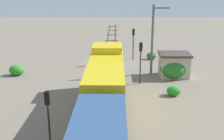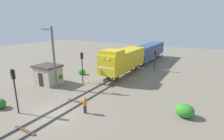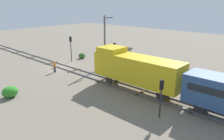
% 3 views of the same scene
% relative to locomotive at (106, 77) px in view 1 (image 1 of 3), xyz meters
% --- Properties ---
extents(ground_plane, '(112.65, 112.65, 0.00)m').
position_rel_locomotive_xyz_m(ground_plane, '(0.00, -14.62, -2.77)').
color(ground_plane, '#756B5B').
extents(railway_track, '(2.40, 75.10, 0.16)m').
position_rel_locomotive_xyz_m(railway_track, '(0.00, -14.62, -2.70)').
color(railway_track, '#595960').
rests_on(railway_track, ground).
extents(locomotive, '(2.90, 11.60, 4.60)m').
position_rel_locomotive_xyz_m(locomotive, '(0.00, 0.00, 0.00)').
color(locomotive, gold).
rests_on(locomotive, railway_track).
extents(traffic_signal_near, '(0.32, 0.34, 4.39)m').
position_rel_locomotive_xyz_m(traffic_signal_near, '(-3.20, -16.25, 0.27)').
color(traffic_signal_near, '#262628').
rests_on(traffic_signal_near, ground).
extents(traffic_signal_mid, '(0.32, 0.34, 4.48)m').
position_rel_locomotive_xyz_m(traffic_signal_mid, '(-3.40, -6.24, 0.33)').
color(traffic_signal_mid, '#262628').
rests_on(traffic_signal_mid, ground).
extents(traffic_signal_far, '(0.32, 0.34, 3.62)m').
position_rel_locomotive_xyz_m(traffic_signal_far, '(3.60, 5.49, -0.24)').
color(traffic_signal_far, '#262628').
rests_on(traffic_signal_far, ground).
extents(worker_near_track, '(0.38, 0.38, 1.70)m').
position_rel_locomotive_xyz_m(worker_near_track, '(2.40, -13.02, -1.78)').
color(worker_near_track, '#262B38').
rests_on(worker_near_track, ground).
extents(catenary_mast, '(1.94, 0.28, 8.10)m').
position_rel_locomotive_xyz_m(catenary_mast, '(-5.06, -9.75, 1.53)').
color(catenary_mast, '#595960').
rests_on(catenary_mast, ground).
extents(relay_hut, '(3.50, 2.90, 2.74)m').
position_rel_locomotive_xyz_m(relay_hut, '(-7.50, -8.87, -1.38)').
color(relay_hut, '#B2A893').
rests_on(relay_hut, ground).
extents(bush_near, '(1.34, 1.09, 0.97)m').
position_rel_locomotive_xyz_m(bush_near, '(-6.36, -2.87, -2.29)').
color(bush_near, '#228A26').
rests_on(bush_near, ground).
extents(bush_mid, '(2.88, 2.36, 2.10)m').
position_rel_locomotive_xyz_m(bush_mid, '(-7.26, -8.09, -1.73)').
color(bush_mid, '#257226').
rests_on(bush_mid, ground).
extents(bush_far, '(1.74, 1.42, 1.26)m').
position_rel_locomotive_xyz_m(bush_far, '(10.81, -8.93, -2.14)').
color(bush_far, '#2E8626').
rests_on(bush_far, ground).
extents(bush_back, '(1.38, 1.13, 1.01)m').
position_rel_locomotive_xyz_m(bush_back, '(-5.86, -16.56, -2.27)').
color(bush_back, '#2E6626').
rests_on(bush_back, ground).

